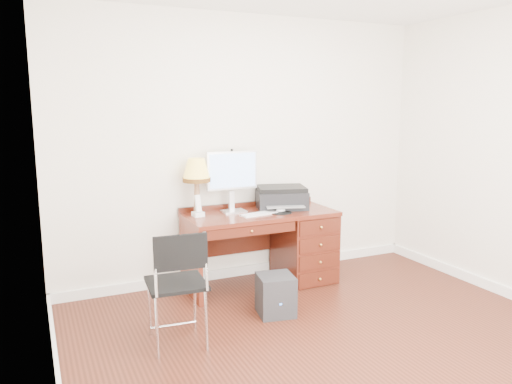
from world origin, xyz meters
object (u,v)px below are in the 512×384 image
monitor (232,174)px  chair (179,277)px  phone (198,210)px  equipment_box (276,295)px  printer (281,197)px  desk (288,241)px  leg_lamp (197,174)px

monitor → chair: 1.53m
phone → equipment_box: 1.11m
monitor → phone: (-0.38, -0.07, -0.32)m
printer → phone: bearing=-161.8°
monitor → phone: size_ratio=2.89×
equipment_box → chair: bearing=-155.3°
desk → phone: bearing=175.0°
monitor → desk: bearing=-15.7°
monitor → chair: monitor is taller
desk → phone: (-0.94, 0.08, 0.40)m
monitor → leg_lamp: size_ratio=1.10×
desk → phone: phone is taller
phone → equipment_box: bearing=-68.3°
monitor → phone: 0.50m
monitor → leg_lamp: monitor is taller
desk → printer: 0.46m
printer → chair: size_ratio=0.65×
leg_lamp → phone: leg_lamp is taller
phone → desk: bearing=-11.6°
printer → equipment_box: size_ratio=1.69×
desk → printer: printer is taller
chair → equipment_box: bearing=18.7°
phone → chair: size_ratio=0.23×
monitor → printer: 0.59m
printer → leg_lamp: leg_lamp is taller
desk → printer: bearing=105.7°
desk → phone: size_ratio=7.20×
printer → leg_lamp: 0.94m
phone → equipment_box: phone is taller
chair → equipment_box: 1.02m
phone → chair: bearing=-122.0°
printer → equipment_box: 1.18m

